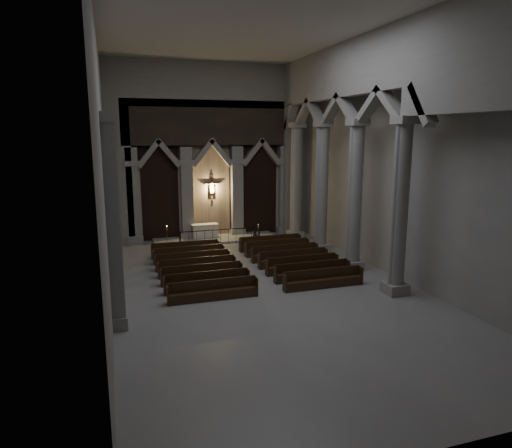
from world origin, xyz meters
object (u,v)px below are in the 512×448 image
(candle_stand_left, at_px, (167,242))
(altar_rail, at_px, (221,234))
(worshipper, at_px, (255,239))
(candle_stand_right, at_px, (258,238))
(pews, at_px, (247,265))
(altar, at_px, (205,231))

(candle_stand_left, bearing_deg, altar_rail, -4.55)
(worshipper, bearing_deg, candle_stand_right, 75.41)
(candle_stand_left, distance_m, candle_stand_right, 6.05)
(candle_stand_right, xyz_separation_m, pews, (-2.53, -5.77, -0.06))
(altar, distance_m, candle_stand_right, 3.90)
(altar, relative_size, candle_stand_right, 1.42)
(altar_rail, bearing_deg, altar, 110.50)
(altar_rail, height_order, candle_stand_right, candle_stand_right)
(altar_rail, relative_size, worshipper, 4.93)
(altar_rail, relative_size, candle_stand_left, 3.79)
(candle_stand_right, bearing_deg, worshipper, -117.38)
(altar, relative_size, altar_rail, 0.34)
(candle_stand_right, bearing_deg, candle_stand_left, 174.13)
(candle_stand_left, bearing_deg, worshipper, -17.36)
(altar, xyz_separation_m, candle_stand_right, (3.22, -2.19, -0.27))
(altar, bearing_deg, worshipper, -50.97)
(pews, bearing_deg, candle_stand_right, 66.32)
(pews, bearing_deg, altar, 94.97)
(pews, distance_m, worshipper, 5.08)
(candle_stand_right, bearing_deg, altar, 145.77)
(altar, height_order, candle_stand_left, candle_stand_left)
(altar, height_order, candle_stand_right, candle_stand_right)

